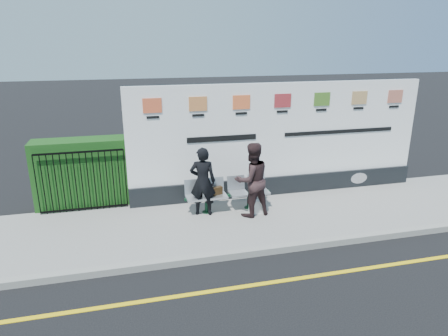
# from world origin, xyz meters

# --- Properties ---
(ground) EXTENTS (80.00, 80.00, 0.00)m
(ground) POSITION_xyz_m (0.00, 0.00, 0.00)
(ground) COLOR black
(pavement) EXTENTS (14.00, 3.00, 0.12)m
(pavement) POSITION_xyz_m (0.00, 2.50, 0.06)
(pavement) COLOR gray
(pavement) RESTS_ON ground
(kerb) EXTENTS (14.00, 0.18, 0.14)m
(kerb) POSITION_xyz_m (0.00, 1.00, 0.07)
(kerb) COLOR gray
(kerb) RESTS_ON ground
(yellow_line) EXTENTS (14.00, 0.10, 0.01)m
(yellow_line) POSITION_xyz_m (0.00, 0.00, 0.00)
(yellow_line) COLOR yellow
(yellow_line) RESTS_ON ground
(billboard) EXTENTS (8.00, 0.30, 3.00)m
(billboard) POSITION_xyz_m (0.50, 3.85, 1.42)
(billboard) COLOR black
(billboard) RESTS_ON pavement
(hedge) EXTENTS (2.35, 0.70, 1.70)m
(hedge) POSITION_xyz_m (-4.58, 4.30, 0.97)
(hedge) COLOR #184615
(hedge) RESTS_ON pavement
(railing) EXTENTS (2.05, 0.06, 1.54)m
(railing) POSITION_xyz_m (-4.58, 3.85, 0.89)
(railing) COLOR black
(railing) RESTS_ON pavement
(bench) EXTENTS (2.08, 0.58, 0.44)m
(bench) POSITION_xyz_m (-1.13, 3.02, 0.34)
(bench) COLOR #ADB2B7
(bench) RESTS_ON pavement
(woman_left) EXTENTS (0.69, 0.54, 1.67)m
(woman_left) POSITION_xyz_m (-1.77, 2.95, 0.96)
(woman_left) COLOR black
(woman_left) RESTS_ON pavement
(woman_right) EXTENTS (1.00, 0.85, 1.79)m
(woman_right) POSITION_xyz_m (-0.66, 2.63, 1.02)
(woman_right) COLOR #312021
(woman_right) RESTS_ON pavement
(handbag_brown) EXTENTS (0.27, 0.18, 0.20)m
(handbag_brown) POSITION_xyz_m (-1.40, 3.02, 0.66)
(handbag_brown) COLOR black
(handbag_brown) RESTS_ON bench
(carrier_bag_white) EXTENTS (0.32, 0.19, 0.32)m
(carrier_bag_white) POSITION_xyz_m (-0.51, 2.69, 0.28)
(carrier_bag_white) COLOR white
(carrier_bag_white) RESTS_ON pavement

